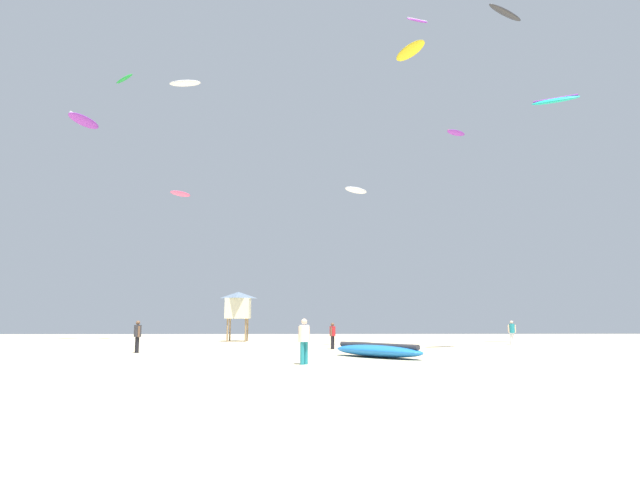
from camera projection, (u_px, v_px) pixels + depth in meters
name	position (u px, v px, depth m)	size (l,w,h in m)	color
ground_plane	(340.00, 383.00, 14.79)	(120.00, 120.00, 0.00)	beige
person_foreground	(304.00, 338.00, 21.41)	(0.44, 0.45, 1.75)	teal
person_midground	(512.00, 331.00, 39.97)	(0.57, 0.39, 1.71)	silver
person_left	(333.00, 334.00, 33.37)	(0.36, 0.48, 1.58)	black
person_right	(138.00, 334.00, 29.36)	(0.38, 0.49, 1.69)	black
kite_grounded_near	(377.00, 351.00, 25.50)	(4.51, 5.26, 0.68)	blue
lifeguard_tower	(238.00, 305.00, 46.78)	(2.30, 2.30, 4.15)	#8C704C
kite_aloft_0	(417.00, 20.00, 47.12)	(2.09, 1.16, 0.49)	purple
kite_aloft_1	(356.00, 190.00, 38.62)	(1.99, 1.89, 0.42)	white
kite_aloft_2	(124.00, 79.00, 50.37)	(2.50, 2.52, 0.64)	green
kite_aloft_3	(410.00, 51.00, 40.61)	(2.30, 3.39, 0.76)	yellow
kite_aloft_4	(185.00, 83.00, 48.45)	(2.90, 1.20, 0.50)	white
kite_aloft_5	(181.00, 194.00, 53.06)	(2.02, 2.27, 0.53)	#E5598C
kite_aloft_6	(84.00, 121.00, 51.12)	(2.27, 4.20, 0.86)	purple
kite_aloft_7	(505.00, 13.00, 32.59)	(2.90, 2.44, 0.63)	#2D2D33
kite_aloft_8	(555.00, 100.00, 41.90)	(3.48, 2.52, 0.74)	#19B29E
kite_aloft_9	(456.00, 133.00, 55.78)	(2.40, 1.80, 0.54)	purple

